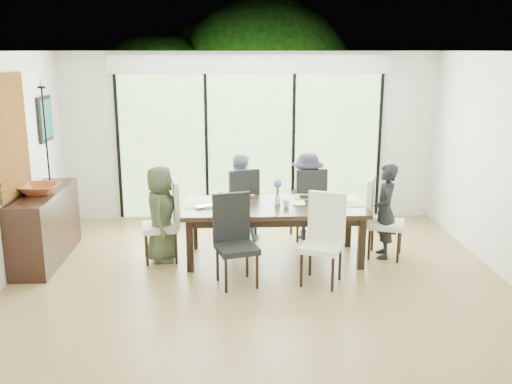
{
  "coord_description": "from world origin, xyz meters",
  "views": [
    {
      "loc": [
        -0.3,
        -6.61,
        2.72
      ],
      "look_at": [
        0.0,
        0.25,
        1.0
      ],
      "focal_mm": 40.0,
      "sensor_mm": 36.0,
      "label": 1
    }
  ],
  "objects_px": {
    "person_far_right": "(307,196)",
    "cup_c": "(333,199)",
    "cup_a": "(221,199)",
    "vase": "(278,200)",
    "chair_near_right": "(322,240)",
    "table_top": "(274,207)",
    "chair_far_left": "(239,203)",
    "laptop": "(209,207)",
    "sideboard": "(45,226)",
    "chair_near_left": "(237,241)",
    "cup_b": "(286,203)",
    "chair_right_end": "(386,218)",
    "chair_far_right": "(307,202)",
    "chair_left_end": "(160,221)",
    "person_right_end": "(385,211)",
    "person_far_left": "(239,197)",
    "person_left_end": "(161,214)",
    "bowl": "(39,189)"
  },
  "relations": [
    {
      "from": "person_far_right",
      "to": "cup_c",
      "type": "xyz_separation_m",
      "value": [
        0.25,
        -0.73,
        0.15
      ]
    },
    {
      "from": "cup_a",
      "to": "vase",
      "type": "bearing_deg",
      "value": -7.59
    },
    {
      "from": "cup_a",
      "to": "chair_near_right",
      "type": "bearing_deg",
      "value": -40.36
    },
    {
      "from": "table_top",
      "to": "chair_far_left",
      "type": "relative_size",
      "value": 2.18
    },
    {
      "from": "laptop",
      "to": "sideboard",
      "type": "relative_size",
      "value": 0.2
    },
    {
      "from": "vase",
      "to": "chair_near_right",
      "type": "bearing_deg",
      "value": -63.94
    },
    {
      "from": "chair_near_left",
      "to": "cup_b",
      "type": "bearing_deg",
      "value": 33.53
    },
    {
      "from": "chair_right_end",
      "to": "table_top",
      "type": "bearing_deg",
      "value": 110.1
    },
    {
      "from": "chair_near_right",
      "to": "person_far_right",
      "type": "relative_size",
      "value": 0.85
    },
    {
      "from": "laptop",
      "to": "person_far_right",
      "type": "bearing_deg",
      "value": 4.71
    },
    {
      "from": "table_top",
      "to": "sideboard",
      "type": "xyz_separation_m",
      "value": [
        -3.01,
        0.08,
        -0.24
      ]
    },
    {
      "from": "chair_far_right",
      "to": "chair_left_end",
      "type": "bearing_deg",
      "value": 14.22
    },
    {
      "from": "table_top",
      "to": "vase",
      "type": "xyz_separation_m",
      "value": [
        0.05,
        0.05,
        0.09
      ]
    },
    {
      "from": "chair_near_left",
      "to": "cup_c",
      "type": "relative_size",
      "value": 8.87
    },
    {
      "from": "chair_near_left",
      "to": "person_right_end",
      "type": "xyz_separation_m",
      "value": [
        1.98,
        0.87,
        0.09
      ]
    },
    {
      "from": "chair_far_left",
      "to": "vase",
      "type": "distance_m",
      "value": 0.98
    },
    {
      "from": "cup_a",
      "to": "cup_c",
      "type": "distance_m",
      "value": 1.5
    },
    {
      "from": "person_far_left",
      "to": "cup_c",
      "type": "xyz_separation_m",
      "value": [
        1.25,
        -0.73,
        0.15
      ]
    },
    {
      "from": "chair_near_left",
      "to": "cup_a",
      "type": "relative_size",
      "value": 8.87
    },
    {
      "from": "cup_c",
      "to": "person_far_left",
      "type": "bearing_deg",
      "value": 149.72
    },
    {
      "from": "table_top",
      "to": "person_left_end",
      "type": "bearing_deg",
      "value": 180.0
    },
    {
      "from": "person_right_end",
      "to": "vase",
      "type": "xyz_separation_m",
      "value": [
        -1.43,
        0.05,
        0.16
      ]
    },
    {
      "from": "person_left_end",
      "to": "bowl",
      "type": "height_order",
      "value": "person_left_end"
    },
    {
      "from": "chair_far_left",
      "to": "person_far_right",
      "type": "bearing_deg",
      "value": 158.28
    },
    {
      "from": "chair_far_right",
      "to": "person_right_end",
      "type": "bearing_deg",
      "value": 129.27
    },
    {
      "from": "sideboard",
      "to": "person_left_end",
      "type": "bearing_deg",
      "value": -2.98
    },
    {
      "from": "table_top",
      "to": "cup_a",
      "type": "distance_m",
      "value": 0.72
    },
    {
      "from": "sideboard",
      "to": "cup_a",
      "type": "bearing_deg",
      "value": 1.74
    },
    {
      "from": "person_left_end",
      "to": "cup_a",
      "type": "relative_size",
      "value": 10.4
    },
    {
      "from": "chair_far_left",
      "to": "bowl",
      "type": "relative_size",
      "value": 2.2
    },
    {
      "from": "person_left_end",
      "to": "person_right_end",
      "type": "bearing_deg",
      "value": -87.29
    },
    {
      "from": "chair_near_left",
      "to": "person_right_end",
      "type": "distance_m",
      "value": 2.16
    },
    {
      "from": "chair_near_left",
      "to": "laptop",
      "type": "distance_m",
      "value": 0.87
    },
    {
      "from": "table_top",
      "to": "chair_near_right",
      "type": "distance_m",
      "value": 1.02
    },
    {
      "from": "chair_right_end",
      "to": "chair_left_end",
      "type": "bearing_deg",
      "value": 110.1
    },
    {
      "from": "chair_near_left",
      "to": "bowl",
      "type": "xyz_separation_m",
      "value": [
        -2.51,
        0.85,
        0.45
      ]
    },
    {
      "from": "chair_near_left",
      "to": "laptop",
      "type": "xyz_separation_m",
      "value": [
        -0.35,
        0.77,
        0.21
      ]
    },
    {
      "from": "laptop",
      "to": "chair_far_left",
      "type": "bearing_deg",
      "value": 38.28
    },
    {
      "from": "chair_right_end",
      "to": "chair_near_right",
      "type": "distance_m",
      "value": 1.33
    },
    {
      "from": "chair_right_end",
      "to": "laptop",
      "type": "distance_m",
      "value": 2.36
    },
    {
      "from": "chair_far_right",
      "to": "chair_near_left",
      "type": "distance_m",
      "value": 2.02
    },
    {
      "from": "cup_b",
      "to": "sideboard",
      "type": "height_order",
      "value": "sideboard"
    },
    {
      "from": "laptop",
      "to": "cup_c",
      "type": "bearing_deg",
      "value": -21.97
    },
    {
      "from": "chair_near_left",
      "to": "laptop",
      "type": "relative_size",
      "value": 3.33
    },
    {
      "from": "chair_near_left",
      "to": "chair_right_end",
      "type": "bearing_deg",
      "value": 7.21
    },
    {
      "from": "cup_b",
      "to": "sideboard",
      "type": "xyz_separation_m",
      "value": [
        -3.16,
        0.18,
        -0.32
      ]
    },
    {
      "from": "table_top",
      "to": "laptop",
      "type": "distance_m",
      "value": 0.86
    },
    {
      "from": "table_top",
      "to": "person_left_end",
      "type": "relative_size",
      "value": 1.86
    },
    {
      "from": "table_top",
      "to": "chair_near_left",
      "type": "height_order",
      "value": "chair_near_left"
    },
    {
      "from": "cup_c",
      "to": "sideboard",
      "type": "distance_m",
      "value": 3.82
    }
  ]
}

